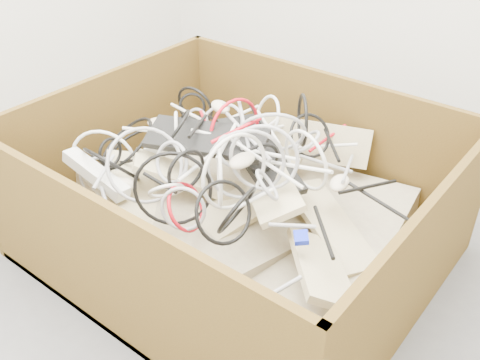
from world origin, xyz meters
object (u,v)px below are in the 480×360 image
Objects in this scene: power_strip_left at (181,147)px; vga_plug at (301,238)px; power_strip_right at (96,174)px; cardboard_box at (232,220)px.

vga_plug is at bearing -27.97° from power_strip_left.
power_strip_left is 0.95× the size of power_strip_right.
power_strip_left is at bearing -167.74° from cardboard_box.
vga_plug is (0.38, -0.15, 0.21)m from cardboard_box.
cardboard_box is 0.46m from vga_plug.
power_strip_right is 0.74m from vga_plug.
power_strip_right is at bearing -139.92° from power_strip_left.
power_strip_left is 6.06× the size of vga_plug.
power_strip_left reaches higher than power_strip_right.
power_strip_right reaches higher than vga_plug.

